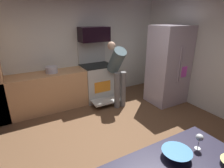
# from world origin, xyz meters

# --- Properties ---
(ground_plane) EXTENTS (5.20, 4.80, 0.02)m
(ground_plane) POSITION_xyz_m (0.00, 0.00, -0.01)
(ground_plane) COLOR brown
(wall_back) EXTENTS (5.20, 0.12, 2.60)m
(wall_back) POSITION_xyz_m (0.00, 2.34, 1.30)
(wall_back) COLOR silver
(wall_back) RESTS_ON ground
(wall_right) EXTENTS (0.12, 4.80, 2.60)m
(wall_right) POSITION_xyz_m (2.54, 0.00, 1.30)
(wall_right) COLOR silver
(wall_right) RESTS_ON ground
(lower_cabinet_run) EXTENTS (2.40, 0.60, 0.90)m
(lower_cabinet_run) POSITION_xyz_m (-0.90, 1.98, 0.45)
(lower_cabinet_run) COLOR tan
(lower_cabinet_run) RESTS_ON ground
(oven_range) EXTENTS (0.76, 1.02, 1.53)m
(oven_range) POSITION_xyz_m (0.52, 1.97, 0.51)
(oven_range) COLOR beige
(oven_range) RESTS_ON ground
(microwave) EXTENTS (0.74, 0.38, 0.36)m
(microwave) POSITION_xyz_m (0.52, 2.06, 1.71)
(microwave) COLOR black
(microwave) RESTS_ON oven_range
(refrigerator) EXTENTS (0.89, 0.74, 1.94)m
(refrigerator) POSITION_xyz_m (2.03, 0.95, 0.97)
(refrigerator) COLOR #BFB3C1
(refrigerator) RESTS_ON ground
(person_cook) EXTENTS (0.31, 0.64, 1.55)m
(person_cook) POSITION_xyz_m (0.80, 1.40, 0.92)
(person_cook) COLOR slate
(person_cook) RESTS_ON ground
(mixing_bowl_small) EXTENTS (0.28, 0.28, 0.07)m
(mixing_bowl_small) POSITION_xyz_m (-0.20, -1.35, 0.94)
(mixing_bowl_small) COLOR teal
(mixing_bowl_small) RESTS_ON counter_island
(wine_glass_near) EXTENTS (0.07, 0.07, 0.17)m
(wine_glass_near) POSITION_xyz_m (0.08, -1.37, 1.03)
(wine_glass_near) COLOR silver
(wine_glass_near) RESTS_ON counter_island
(stock_pot) EXTENTS (0.27, 0.27, 0.15)m
(stock_pot) POSITION_xyz_m (-0.61, 1.98, 0.97)
(stock_pot) COLOR silver
(stock_pot) RESTS_ON lower_cabinet_run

